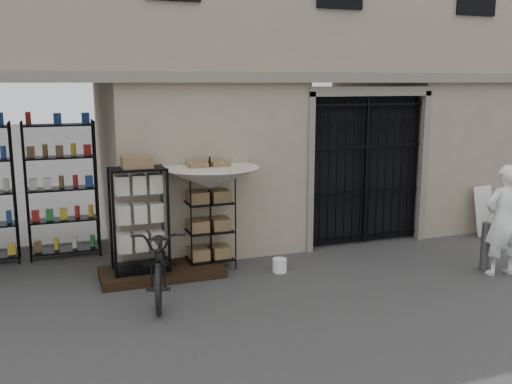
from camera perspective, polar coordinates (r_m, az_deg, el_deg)
name	(u,v)px	position (r m, az deg, el deg)	size (l,w,h in m)	color
ground	(336,290)	(9.04, 7.97, -9.69)	(80.00, 80.00, 0.00)	black
main_building	(249,16)	(12.21, -0.74, 17.19)	(14.00, 4.00, 9.00)	gray
shop_recess	(21,183)	(10.38, -22.41, 0.85)	(3.00, 1.70, 3.00)	black
shop_shelving	(20,192)	(10.91, -22.50, -0.03)	(2.70, 0.50, 2.50)	black
iron_gate	(362,168)	(11.44, 10.53, 2.36)	(2.50, 0.21, 3.00)	black
step_platform	(162,272)	(9.65, -9.35, -7.93)	(2.00, 0.90, 0.15)	black
display_cabinet	(140,225)	(9.36, -11.57, -3.27)	(0.93, 0.67, 1.83)	black
wire_rack	(209,219)	(9.80, -4.70, -2.73)	(0.85, 0.67, 1.76)	black
market_umbrella	(210,172)	(9.52, -4.64, 2.00)	(1.80, 1.82, 2.36)	black
white_bucket	(280,265)	(9.74, 2.38, -7.34)	(0.24, 0.24, 0.23)	white
bicycle	(162,296)	(8.85, -9.42, -10.20)	(0.75, 1.13, 2.15)	black
steel_bollard	(485,247)	(10.49, 21.96, -5.09)	(0.15, 0.15, 0.83)	#606060
shopkeeper	(498,274)	(10.49, 23.08, -7.55)	(0.68, 1.86, 0.44)	white
easel_sign	(491,212)	(12.68, 22.42, -1.91)	(0.55, 0.62, 1.03)	silver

